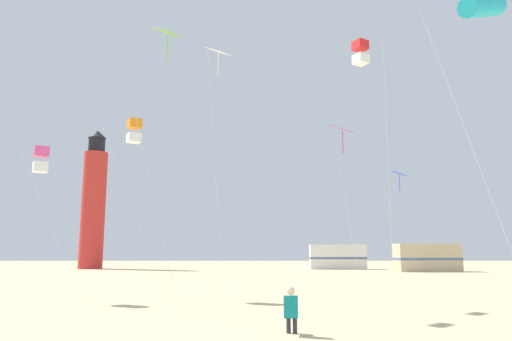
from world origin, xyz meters
The scene contains 12 objects.
kite_flyer_standing centered at (1.66, 4.79, 0.61)m, with size 0.37×0.53×1.16m.
kite_box_rainbow centered at (-8.68, 13.66, 6.04)m, with size 2.50×2.50×6.62m.
kite_diamond_blue centered at (10.50, 24.07, 6.89)m, with size 2.60×2.40×7.36m.
kite_box_orange centered at (-4.95, 15.08, 7.71)m, with size 3.02×2.39×8.30m.
kite_box_scarlet centered at (5.89, 14.27, 11.37)m, with size 1.67×2.01×11.97m.
kite_diamond_magenta centered at (4.95, 14.47, 7.40)m, with size 1.22×1.22×7.89m.
kite_tube_cyan centered at (8.77, 8.16, 10.50)m, with size 3.33×3.17×11.21m.
kite_diamond_white centered at (-0.86, 13.52, 10.60)m, with size 1.22×1.22×11.31m.
kite_diamond_lime centered at (-2.78, 10.86, 10.30)m, with size 2.91×2.49×11.01m.
lighthouse_distant centered at (-18.37, 50.69, 7.84)m, with size 2.80×2.80×16.80m.
rv_van_white centered at (10.72, 49.33, 1.39)m, with size 6.54×2.62×2.80m.
rv_van_tan centered at (18.66, 42.35, 1.39)m, with size 6.56×2.70×2.80m.
Camera 1 is at (0.68, -7.43, 2.01)m, focal length 33.81 mm.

